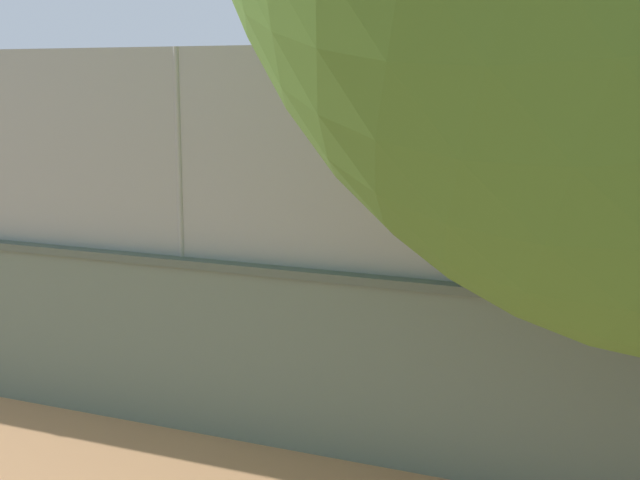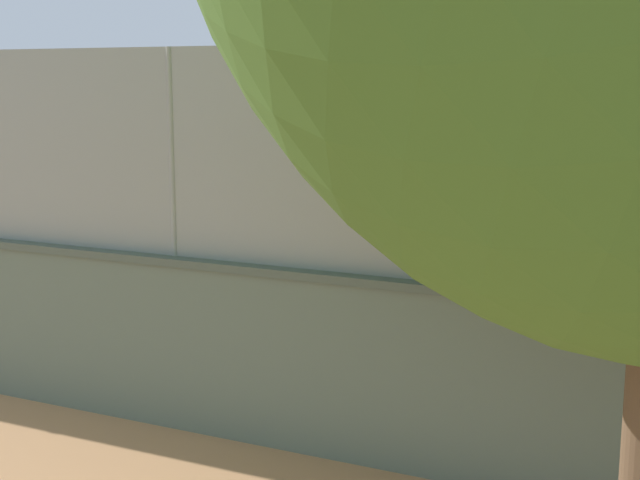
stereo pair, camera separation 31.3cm
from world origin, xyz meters
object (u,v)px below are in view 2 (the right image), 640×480
(player_at_service_line, at_px, (294,228))
(sports_ball, at_px, (157,281))
(player_foreground_swinging, at_px, (289,267))
(player_near_wall_returning, at_px, (565,265))

(player_at_service_line, distance_m, sports_ball, 5.38)
(player_foreground_swinging, bearing_deg, player_near_wall_returning, -159.21)
(player_near_wall_returning, xyz_separation_m, sports_ball, (4.48, 3.64, 0.12))
(player_foreground_swinging, distance_m, player_near_wall_returning, 3.97)
(player_foreground_swinging, xyz_separation_m, sports_ball, (0.77, 2.23, 0.20))
(player_at_service_line, relative_size, player_near_wall_returning, 0.93)
(player_foreground_swinging, bearing_deg, sports_ball, 70.99)
(player_near_wall_returning, distance_m, sports_ball, 5.77)
(player_foreground_swinging, distance_m, sports_ball, 2.36)
(sports_ball, bearing_deg, player_foreground_swinging, -109.01)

